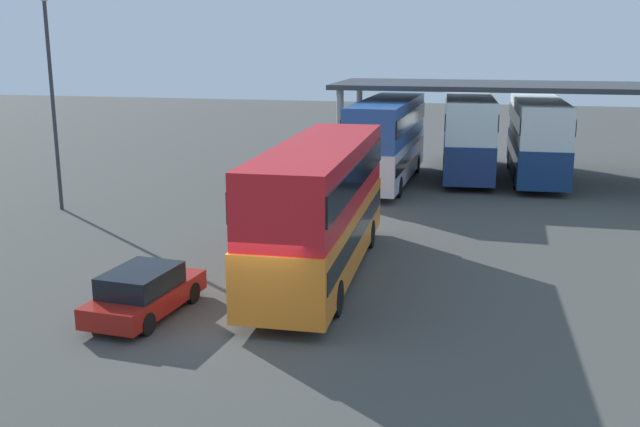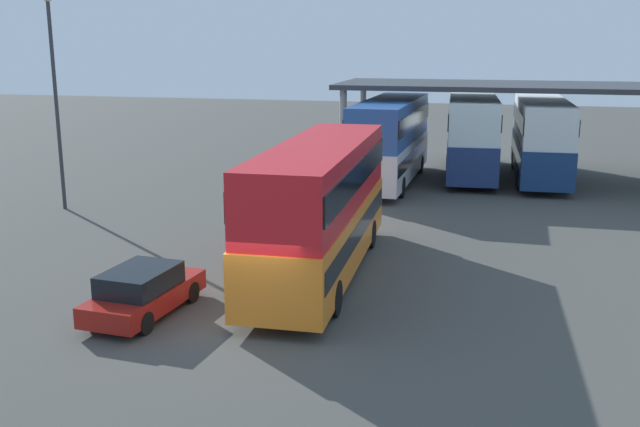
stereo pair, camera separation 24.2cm
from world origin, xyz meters
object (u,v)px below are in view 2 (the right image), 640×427
object	(u,v)px
parked_hatchback	(143,291)
double_decker_near_canopy	(390,138)
double_decker_far_right	(541,136)
double_decker_main	(320,204)
double_decker_mid_row	(472,132)
lamppost_tall	(54,78)

from	to	relation	value
parked_hatchback	double_decker_near_canopy	distance (m)	20.53
parked_hatchback	double_decker_far_right	size ratio (longest dim) A/B	0.40
double_decker_main	double_decker_mid_row	xyz separation A→B (m)	(3.85, 18.95, 0.07)
double_decker_far_right	double_decker_mid_row	bearing A→B (deg)	79.95
double_decker_main	double_decker_mid_row	bearing A→B (deg)	-13.24
double_decker_main	double_decker_near_canopy	bearing A→B (deg)	-1.31
double_decker_near_canopy	double_decker_mid_row	size ratio (longest dim) A/B	1.00
double_decker_near_canopy	lamppost_tall	xyz separation A→B (m)	(-13.11, -9.31, 3.34)
double_decker_main	double_decker_far_right	size ratio (longest dim) A/B	1.08
double_decker_mid_row	lamppost_tall	xyz separation A→B (m)	(-17.08, -12.72, 3.32)
double_decker_far_right	parked_hatchback	bearing A→B (deg)	151.99
double_decker_mid_row	double_decker_far_right	size ratio (longest dim) A/B	1.06
double_decker_mid_row	lamppost_tall	size ratio (longest dim) A/B	1.17
double_decker_far_right	lamppost_tall	bearing A→B (deg)	118.62
double_decker_near_canopy	parked_hatchback	bearing A→B (deg)	171.00
double_decker_far_right	lamppost_tall	distance (m)	24.28
double_decker_far_right	lamppost_tall	xyz separation A→B (m)	(-20.72, -12.19, 3.38)
lamppost_tall	parked_hatchback	bearing A→B (deg)	-48.95
double_decker_near_canopy	double_decker_far_right	world-z (taller)	double_decker_near_canopy
double_decker_main	parked_hatchback	xyz separation A→B (m)	(-3.81, -4.58, -1.64)
parked_hatchback	double_decker_mid_row	distance (m)	24.81
parked_hatchback	double_decker_near_canopy	size ratio (longest dim) A/B	0.37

